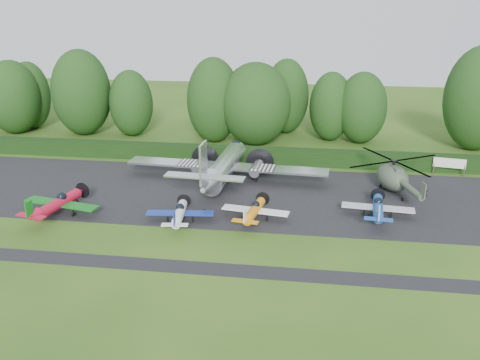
# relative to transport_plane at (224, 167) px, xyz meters

# --- Properties ---
(ground) EXTENTS (160.00, 160.00, 0.00)m
(ground) POSITION_rel_transport_plane_xyz_m (-0.69, -12.94, -2.04)
(ground) COLOR #264914
(ground) RESTS_ON ground
(apron) EXTENTS (70.00, 18.00, 0.01)m
(apron) POSITION_rel_transport_plane_xyz_m (-0.69, -2.94, -2.03)
(apron) COLOR black
(apron) RESTS_ON ground
(taxiway_verge) EXTENTS (70.00, 2.00, 0.00)m
(taxiway_verge) POSITION_rel_transport_plane_xyz_m (-0.69, -18.94, -2.04)
(taxiway_verge) COLOR black
(taxiway_verge) RESTS_ON ground
(hedgerow) EXTENTS (90.00, 1.60, 2.00)m
(hedgerow) POSITION_rel_transport_plane_xyz_m (-0.69, 8.06, -2.04)
(hedgerow) COLOR black
(hedgerow) RESTS_ON ground
(transport_plane) EXTENTS (22.80, 17.49, 7.31)m
(transport_plane) POSITION_rel_transport_plane_xyz_m (0.00, 0.00, 0.00)
(transport_plane) COLOR silver
(transport_plane) RESTS_ON ground
(light_plane_red) EXTENTS (7.71, 8.11, 2.96)m
(light_plane_red) POSITION_rel_transport_plane_xyz_m (-14.24, -10.80, -0.80)
(light_plane_red) COLOR #B3102C
(light_plane_red) RESTS_ON ground
(light_plane_white) EXTENTS (6.28, 6.60, 2.41)m
(light_plane_white) POSITION_rel_transport_plane_xyz_m (-2.33, -10.91, -1.03)
(light_plane_white) COLOR white
(light_plane_white) RESTS_ON ground
(light_plane_orange) EXTENTS (6.37, 6.70, 2.45)m
(light_plane_orange) POSITION_rel_transport_plane_xyz_m (4.43, -9.34, -1.02)
(light_plane_orange) COLOR orange
(light_plane_orange) RESTS_ON ground
(light_plane_blue) EXTENTS (6.76, 7.11, 2.60)m
(light_plane_blue) POSITION_rel_transport_plane_xyz_m (15.92, -7.21, -0.96)
(light_plane_blue) COLOR #194697
(light_plane_blue) RESTS_ON ground
(helicopter) EXTENTS (10.93, 12.80, 3.52)m
(helicopter) POSITION_rel_transport_plane_xyz_m (18.12, 0.20, -0.15)
(helicopter) COLOR #354132
(helicopter) RESTS_ON ground
(sign_board) EXTENTS (3.59, 0.13, 2.02)m
(sign_board) POSITION_rel_transport_plane_xyz_m (25.38, 6.68, -0.67)
(sign_board) COLOR #3F3326
(sign_board) RESTS_ON ground
(tree_0) EXTENTS (5.99, 5.99, 9.75)m
(tree_0) POSITION_rel_transport_plane_xyz_m (11.85, 20.09, 2.82)
(tree_0) COLOR black
(tree_0) RESTS_ON ground
(tree_1) EXTENTS (8.96, 8.96, 13.82)m
(tree_1) POSITION_rel_transport_plane_xyz_m (30.87, 18.08, 4.86)
(tree_1) COLOR black
(tree_1) RESTS_ON ground
(tree_2) EXTENTS (8.54, 8.54, 12.47)m
(tree_2) POSITION_rel_transport_plane_xyz_m (-24.10, 18.36, 4.19)
(tree_2) COLOR black
(tree_2) RESTS_ON ground
(tree_3) EXTENTS (6.03, 6.03, 10.26)m
(tree_3) POSITION_rel_transport_plane_xyz_m (-33.47, 20.72, 3.07)
(tree_3) COLOR black
(tree_3) RESTS_ON ground
(tree_4) EXTENTS (9.61, 9.61, 11.32)m
(tree_4) POSITION_rel_transport_plane_xyz_m (1.61, 16.58, 3.62)
(tree_4) COLOR black
(tree_4) RESTS_ON ground
(tree_6) EXTENTS (6.29, 6.29, 9.62)m
(tree_6) POSITION_rel_transport_plane_xyz_m (-16.80, 18.67, 2.76)
(tree_6) COLOR black
(tree_6) RESTS_ON ground
(tree_7) EXTENTS (7.39, 7.39, 11.83)m
(tree_7) POSITION_rel_transport_plane_xyz_m (-4.31, 17.05, 3.86)
(tree_7) COLOR black
(tree_7) RESTS_ON ground
(tree_9) EXTENTS (6.82, 6.82, 9.94)m
(tree_9) POSITION_rel_transport_plane_xyz_m (16.08, 19.34, 2.92)
(tree_9) COLOR black
(tree_9) RESTS_ON ground
(tree_10) EXTENTS (6.54, 6.54, 11.02)m
(tree_10) POSITION_rel_transport_plane_xyz_m (5.42, 23.44, 3.46)
(tree_10) COLOR black
(tree_10) RESTS_ON ground
(tree_11) EXTENTS (7.94, 7.94, 10.85)m
(tree_11) POSITION_rel_transport_plane_xyz_m (-34.54, 17.65, 3.38)
(tree_11) COLOR black
(tree_11) RESTS_ON ground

